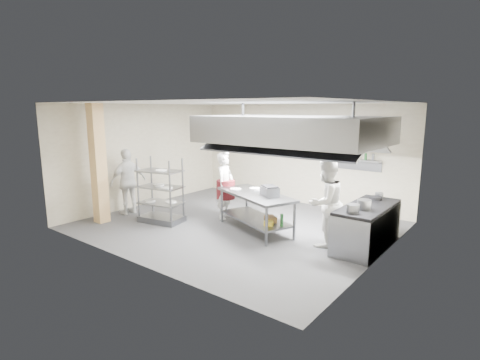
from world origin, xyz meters
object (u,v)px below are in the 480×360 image
Objects in this scene: chef_line at (325,203)px; griddle at (270,191)px; island at (255,212)px; chef_head at (225,186)px; stockpot at (364,204)px; pass_rack at (161,190)px; chef_plating at (128,182)px; cooking_range at (367,228)px.

chef_line is 1.34m from griddle.
island is 1.36m from chef_head.
griddle reaches higher than stockpot.
pass_rack is at bearing -137.01° from island.
stockpot reaches higher than island.
chef_head is 2.71m from chef_plating.
pass_rack is 4.94m from stockpot.
chef_plating is (-2.37, -1.31, 0.03)m from chef_head.
island is 0.68m from griddle.
cooking_range is (2.46, 0.54, -0.04)m from island.
pass_rack is 4.16m from chef_line.
cooking_range is (4.78, 1.45, -0.40)m from pass_rack.
cooking_range is 7.28× the size of stockpot.
chef_plating reaches higher than island.
pass_rack is 3.94× the size of griddle.
chef_plating is at bearing 169.65° from pass_rack.
griddle is at bearing 109.43° from chef_plating.
stockpot is (0.77, 0.11, 0.07)m from chef_line.
stockpot is at bearing 113.98° from chef_line.
stockpot is at bearing 106.85° from chef_plating.
chef_head is (1.07, 1.27, 0.05)m from pass_rack.
chef_plating is (-3.62, -0.94, 0.45)m from island.
cooking_range is at bearing 5.15° from pass_rack.
chef_line is (-0.74, -0.44, 0.51)m from cooking_range.
cooking_range is 0.66m from stockpot.
island is 5.19× the size of griddle.
chef_head reaches higher than pass_rack.
griddle is at bearing 22.44° from island.
griddle is at bearing -115.60° from chef_head.
chef_plating is (-1.30, -0.03, 0.08)m from pass_rack.
pass_rack reaches higher than cooking_range.
chef_plating reaches higher than stockpot.
griddle is at bearing 6.90° from pass_rack.
pass_rack is at bearing -163.10° from cooking_range.
stockpot is at bearing 1.38° from pass_rack.
stockpot is at bearing 26.49° from island.
chef_head is at bearing -159.74° from griddle.
cooking_range is at bearing 136.46° from chef_line.
chef_line is at bearing 2.28° from pass_rack.
griddle is at bearing -174.34° from stockpot.
island is at bearing -71.02° from chef_line.
chef_line is at bearing -108.29° from chef_head.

